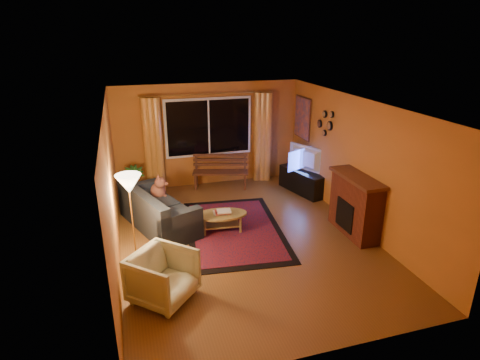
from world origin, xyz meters
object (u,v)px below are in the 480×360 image
object	(u,v)px
bench	(221,180)
coffee_table	(221,222)
sofa	(158,208)
tv_console	(303,181)
armchair	(163,275)
floor_lamp	(133,221)

from	to	relation	value
bench	coffee_table	xyz separation A→B (m)	(-0.53, -2.19, -0.02)
sofa	tv_console	distance (m)	3.58
bench	sofa	world-z (taller)	sofa
armchair	coffee_table	xyz separation A→B (m)	(1.30, 1.80, -0.23)
armchair	floor_lamp	distance (m)	1.16
coffee_table	tv_console	bearing A→B (deg)	30.47
bench	tv_console	xyz separation A→B (m)	(1.82, -0.82, 0.07)
sofa	coffee_table	bearing A→B (deg)	-45.93
sofa	floor_lamp	bearing A→B (deg)	-131.76
floor_lamp	tv_console	size ratio (longest dim) A/B	1.24
armchair	tv_console	bearing A→B (deg)	-5.51
bench	coffee_table	distance (m)	2.26
floor_lamp	coffee_table	distance (m)	1.91
bench	sofa	xyz separation A→B (m)	(-1.66, -1.66, 0.20)
floor_lamp	tv_console	distance (m)	4.56
armchair	floor_lamp	size ratio (longest dim) A/B	0.51
floor_lamp	tv_console	xyz separation A→B (m)	(3.98, 2.15, -0.53)
bench	tv_console	distance (m)	1.99
floor_lamp	tv_console	bearing A→B (deg)	28.35
bench	floor_lamp	bearing A→B (deg)	-109.89
coffee_table	tv_console	size ratio (longest dim) A/B	0.77
sofa	armchair	bearing A→B (deg)	-114.76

